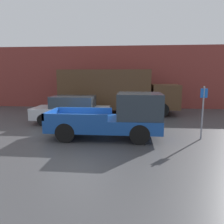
% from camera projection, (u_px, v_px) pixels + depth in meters
% --- Properties ---
extents(ground_plane, '(60.00, 60.00, 0.00)m').
position_uv_depth(ground_plane, '(74.00, 137.00, 10.09)').
color(ground_plane, '#3D3D3F').
extents(building_wall, '(28.00, 0.15, 5.26)m').
position_uv_depth(building_wall, '(102.00, 77.00, 18.90)').
color(building_wall, brown).
rests_on(building_wall, ground).
extents(pickup_truck, '(5.03, 1.98, 2.04)m').
position_uv_depth(pickup_truck, '(117.00, 117.00, 9.77)').
color(pickup_truck, '#194799').
rests_on(pickup_truck, ground).
extents(car, '(4.45, 1.92, 1.61)m').
position_uv_depth(car, '(72.00, 110.00, 12.87)').
color(car, '#B7BABF').
rests_on(car, ground).
extents(delivery_truck, '(8.44, 2.60, 3.20)m').
position_uv_depth(delivery_truck, '(114.00, 90.00, 15.96)').
color(delivery_truck, '#4C331E').
rests_on(delivery_truck, ground).
extents(parking_sign, '(0.30, 0.07, 2.35)m').
position_uv_depth(parking_sign, '(203.00, 110.00, 9.53)').
color(parking_sign, gray).
rests_on(parking_sign, ground).
extents(newspaper_box, '(0.45, 0.40, 1.09)m').
position_uv_depth(newspaper_box, '(120.00, 102.00, 18.78)').
color(newspaper_box, gold).
rests_on(newspaper_box, ground).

